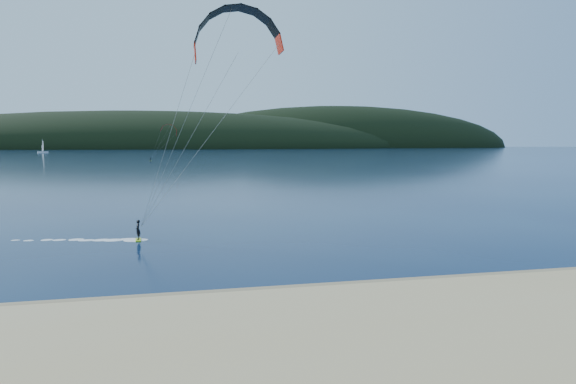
{
  "coord_description": "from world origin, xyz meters",
  "views": [
    {
      "loc": [
        -1.68,
        -20.23,
        8.19
      ],
      "look_at": [
        4.7,
        10.0,
        5.0
      ],
      "focal_mm": 29.75,
      "sensor_mm": 36.0,
      "label": 1
    }
  ],
  "objects": [
    {
      "name": "sailboat",
      "position": [
        -117.52,
        404.39,
        0.84
      ],
      "size": [
        8.1,
        5.53,
        11.35
      ],
      "color": "white",
      "rests_on": "ground"
    },
    {
      "name": "ground",
      "position": [
        0.0,
        0.0,
        0.0
      ],
      "size": [
        1800.0,
        1800.0,
        0.0
      ],
      "primitive_type": "plane",
      "color": "#071334",
      "rests_on": "ground"
    },
    {
      "name": "kitesurfer_far",
      "position": [
        -9.73,
        199.82,
        12.71
      ],
      "size": [
        13.02,
        7.13,
        16.28
      ],
      "color": "#B3E21A",
      "rests_on": "ground"
    },
    {
      "name": "kitesurfer_near",
      "position": [
        1.68,
        16.51,
        14.28
      ],
      "size": [
        22.3,
        7.8,
        17.33
      ],
      "color": "#B3E21A",
      "rests_on": "ground"
    },
    {
      "name": "wet_sand",
      "position": [
        0.0,
        4.5,
        0.05
      ],
      "size": [
        220.0,
        2.5,
        0.1
      ],
      "color": "#8E7452",
      "rests_on": "ground"
    },
    {
      "name": "headland",
      "position": [
        0.63,
        745.28,
        0.0
      ],
      "size": [
        1200.0,
        310.0,
        140.0
      ],
      "color": "black",
      "rests_on": "ground"
    }
  ]
}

